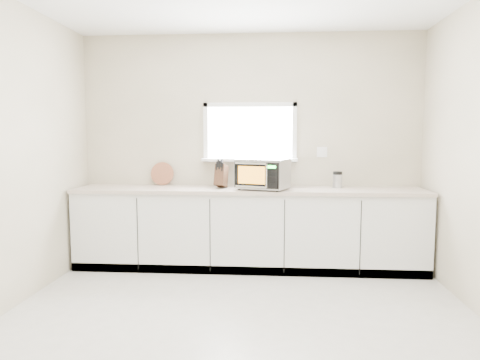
{
  "coord_description": "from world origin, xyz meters",
  "views": [
    {
      "loc": [
        0.25,
        -3.1,
        1.5
      ],
      "look_at": [
        -0.09,
        1.55,
        1.03
      ],
      "focal_mm": 32.0,
      "sensor_mm": 36.0,
      "label": 1
    }
  ],
  "objects": [
    {
      "name": "microwave",
      "position": [
        0.16,
        1.6,
        1.1
      ],
      "size": [
        0.63,
        0.56,
        0.34
      ],
      "rotation": [
        0.0,
        0.0,
        -0.34
      ],
      "color": "black",
      "rests_on": "countertop"
    },
    {
      "name": "knife_block",
      "position": [
        -0.31,
        1.7,
        1.06
      ],
      "size": [
        0.16,
        0.25,
        0.34
      ],
      "rotation": [
        0.0,
        0.0,
        -0.21
      ],
      "color": "#432817",
      "rests_on": "countertop"
    },
    {
      "name": "ground",
      "position": [
        0.0,
        0.0,
        0.0
      ],
      "size": [
        4.0,
        4.0,
        0.0
      ],
      "primitive_type": "plane",
      "color": "beige",
      "rests_on": "ground"
    },
    {
      "name": "coffee_grinder",
      "position": [
        1.01,
        1.81,
        1.01
      ],
      "size": [
        0.12,
        0.12,
        0.19
      ],
      "rotation": [
        0.0,
        0.0,
        -0.1
      ],
      "color": "#A8AAAF",
      "rests_on": "countertop"
    },
    {
      "name": "countertop",
      "position": [
        0.0,
        1.69,
        0.9
      ],
      "size": [
        3.92,
        0.64,
        0.04
      ],
      "primitive_type": "cube",
      "color": "beige",
      "rests_on": "cabinets"
    },
    {
      "name": "cabinets",
      "position": [
        0.0,
        1.7,
        0.44
      ],
      "size": [
        3.92,
        0.6,
        0.88
      ],
      "primitive_type": "cube",
      "color": "silver",
      "rests_on": "ground"
    },
    {
      "name": "back_wall",
      "position": [
        0.0,
        2.0,
        1.36
      ],
      "size": [
        4.0,
        0.17,
        2.7
      ],
      "color": "beige",
      "rests_on": "ground"
    },
    {
      "name": "cutting_board",
      "position": [
        -1.05,
        1.94,
        1.06
      ],
      "size": [
        0.28,
        0.07,
        0.28
      ],
      "primitive_type": "cylinder",
      "rotation": [
        1.4,
        0.0,
        0.0
      ],
      "color": "#9F5C3D",
      "rests_on": "countertop"
    }
  ]
}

